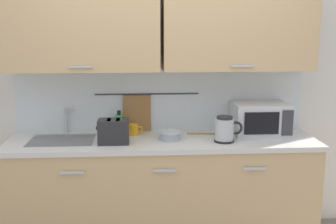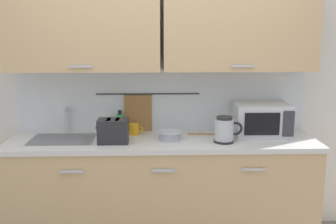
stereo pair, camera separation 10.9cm
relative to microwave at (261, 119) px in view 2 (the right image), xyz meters
name	(u,v)px [view 2 (the right image)]	position (x,y,z in m)	size (l,w,h in m)	color
counter_unit	(161,190)	(-0.85, -0.11, -0.58)	(2.53, 0.64, 0.90)	tan
back_wall_assembly	(161,61)	(-0.84, 0.12, 0.49)	(3.70, 0.41, 2.50)	silver
sink_faucet	(67,117)	(-1.65, 0.12, 0.01)	(0.09, 0.17, 0.22)	#B2B5BA
microwave	(261,119)	(0.00, 0.00, 0.00)	(0.46, 0.35, 0.27)	silver
electric_kettle	(225,130)	(-0.35, -0.22, -0.03)	(0.23, 0.16, 0.21)	black
dish_soap_bottle	(120,123)	(-1.20, 0.12, -0.05)	(0.06, 0.06, 0.20)	green
mug_near_sink	(134,129)	(-1.07, 0.04, -0.09)	(0.12, 0.08, 0.09)	orange
mixing_bowl	(170,134)	(-0.78, -0.13, -0.09)	(0.21, 0.21, 0.08)	#A5ADB7
toaster	(113,131)	(-1.23, -0.20, -0.04)	(0.26, 0.17, 0.19)	#232326
wooden_spoon	(208,134)	(-0.45, 0.02, -0.13)	(0.28, 0.05, 0.01)	#9E7042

